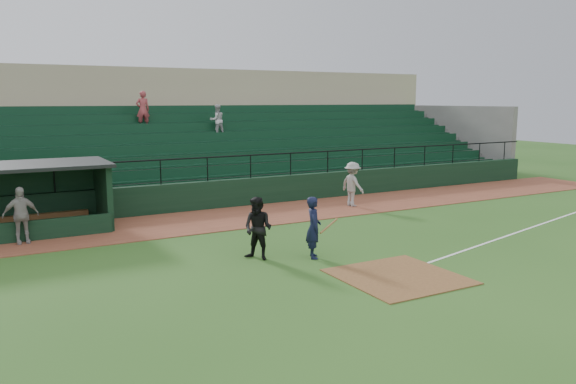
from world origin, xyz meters
TOP-DOWN VIEW (x-y plane):
  - ground at (0.00, 0.00)m, footprint 90.00×90.00m
  - warning_track at (0.00, 8.00)m, footprint 40.00×4.00m
  - home_plate_dirt at (0.00, -1.00)m, footprint 3.00×3.00m
  - foul_line at (8.00, 1.20)m, footprint 17.49×4.44m
  - stadium_structure at (-0.00, 16.46)m, footprint 38.00×13.08m
  - batter_at_plate at (-0.99, 1.66)m, footprint 1.12×0.78m
  - umpire at (-2.48, 2.29)m, footprint 1.08×1.13m
  - runner at (4.67, 7.69)m, footprint 0.86×1.32m
  - dugout_player_a at (-8.36, 7.51)m, footprint 1.11×0.53m

SIDE VIEW (x-z plane):
  - ground at x=0.00m, z-range 0.00..0.00m
  - foul_line at x=8.00m, z-range 0.00..0.01m
  - warning_track at x=0.00m, z-range 0.00..0.03m
  - home_plate_dirt at x=0.00m, z-range 0.00..0.03m
  - batter_at_plate at x=-0.99m, z-range 0.00..1.82m
  - umpire at x=-2.48m, z-range 0.00..1.83m
  - dugout_player_a at x=-8.36m, z-range 0.03..1.87m
  - runner at x=4.67m, z-range 0.03..1.94m
  - stadium_structure at x=0.00m, z-range -0.90..5.50m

